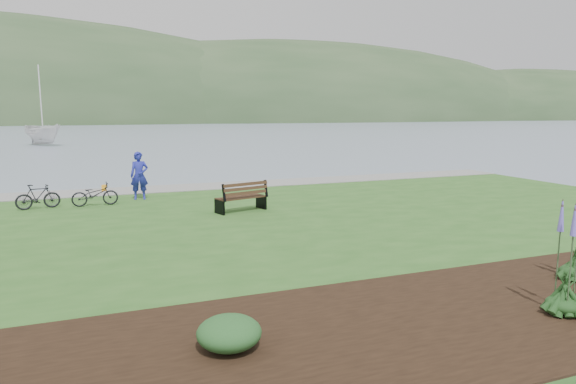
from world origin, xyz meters
name	(u,v)px	position (x,y,z in m)	size (l,w,h in m)	color
ground	(227,227)	(0.00, 0.00, 0.00)	(600.00, 600.00, 0.00)	gray
lawn	(244,235)	(0.00, -2.00, 0.20)	(34.00, 20.00, 0.40)	#2B591F
shoreline_path	(189,187)	(0.00, 6.90, 0.42)	(34.00, 2.20, 0.03)	gray
garden_bed	(524,304)	(3.00, -9.80, 0.42)	(24.00, 4.40, 0.04)	black
far_hillside	(159,122)	(20.00, 170.00, 0.00)	(580.00, 80.00, 38.00)	#2F4A29
park_bench	(243,196)	(0.70, 0.49, 0.95)	(1.90, 1.17, 1.10)	#321F13
person	(139,172)	(-2.39, 4.47, 1.52)	(0.81, 0.56, 2.24)	#22269D
bicycle_a	(95,194)	(-4.09, 3.61, 0.83)	(1.64, 0.57, 0.86)	black
bicycle_b	(38,197)	(-6.01, 3.67, 0.85)	(1.50, 0.43, 0.90)	black
sailboat	(44,145)	(-8.82, 48.39, 0.00)	(10.90, 11.10, 28.73)	silver
pannier	(104,188)	(-3.67, 7.20, 0.54)	(0.17, 0.26, 0.28)	orange
echium_0	(568,264)	(3.25, -10.42, 1.32)	(0.62, 0.62, 2.29)	#163A15
shrub_0	(229,333)	(-2.48, -9.61, 0.68)	(0.96, 0.96, 0.48)	#1E4C21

